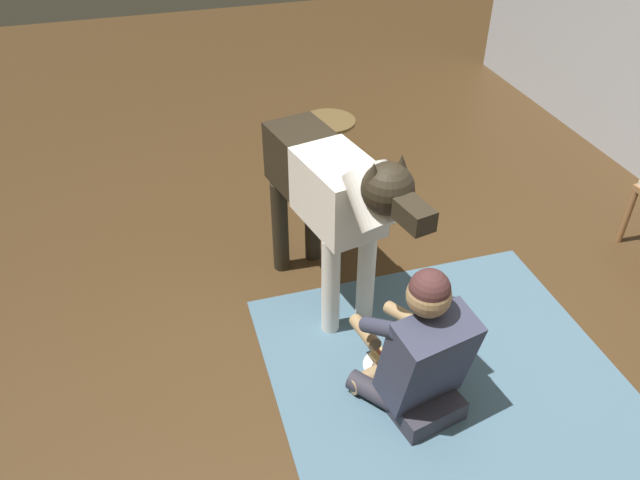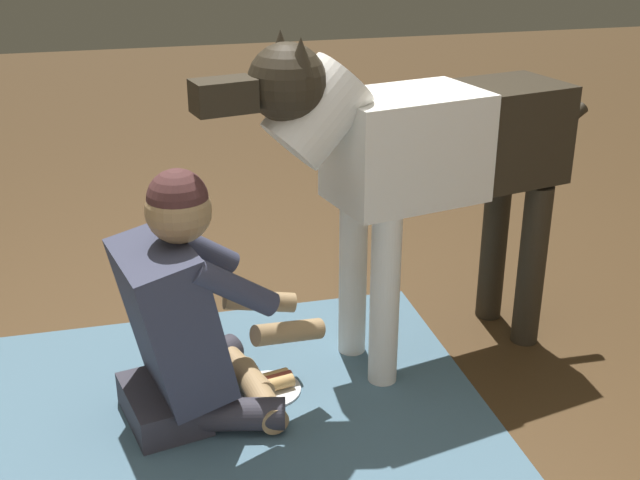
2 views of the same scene
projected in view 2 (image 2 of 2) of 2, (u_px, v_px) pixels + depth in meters
name	position (u px, v px, depth m)	size (l,w,h in m)	color
ground_plane	(221.00, 392.00, 2.96)	(14.08, 14.08, 0.00)	#412C17
area_rug	(199.00, 453.00, 2.64)	(2.02, 1.86, 0.01)	#456476
person_sitting_on_floor	(186.00, 319.00, 2.71)	(0.72, 0.57, 0.88)	#32303A
large_dog	(421.00, 155.00, 2.89)	(1.54, 0.52, 1.26)	silver
hot_dog_on_plate	(267.00, 385.00, 2.95)	(0.24, 0.24, 0.06)	silver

